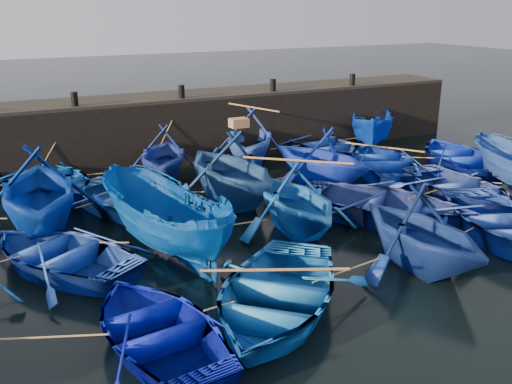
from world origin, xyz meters
name	(u,v)px	position (x,y,z in m)	size (l,w,h in m)	color
ground	(312,253)	(0.00, 0.00, 0.00)	(120.00, 120.00, 0.00)	black
quay_wall	(176,129)	(0.00, 10.50, 1.25)	(26.00, 2.50, 2.50)	black
quay_top	(174,96)	(0.00, 10.50, 2.56)	(26.00, 2.50, 0.12)	black
bollard_1	(74,99)	(-4.00, 9.60, 2.87)	(0.24, 0.24, 0.50)	black
bollard_2	(182,92)	(0.00, 9.60, 2.87)	(0.24, 0.24, 0.50)	black
bollard_3	(273,85)	(4.00, 9.60, 2.87)	(0.24, 0.24, 0.50)	black
bollard_4	(352,80)	(8.00, 9.60, 2.87)	(0.24, 0.24, 0.50)	black
boat_1	(44,180)	(-5.50, 7.88, 0.54)	(3.70, 5.18, 1.07)	#043FB3
boat_2	(163,154)	(-1.45, 7.66, 1.02)	(3.34, 3.87, 2.04)	navy
boat_3	(250,137)	(2.24, 8.17, 1.15)	(3.75, 4.35, 2.29)	blue
boat_4	(321,144)	(5.55, 8.23, 0.49)	(3.39, 4.74, 0.98)	navy
boat_5	(372,128)	(8.24, 8.28, 0.91)	(1.78, 4.71, 1.82)	#022BAE
boat_7	(39,188)	(-5.97, 4.60, 1.29)	(4.23, 4.91, 2.59)	#032A90
boat_8	(130,199)	(-3.42, 4.89, 0.49)	(3.37, 4.72, 0.98)	blue
boat_9	(231,167)	(-0.32, 4.34, 1.23)	(4.04, 4.69, 2.47)	navy
boat_10	(321,156)	(3.25, 4.67, 1.07)	(3.52, 4.08, 2.15)	#102ED4
boat_11	(383,161)	(6.16, 4.90, 0.50)	(3.43, 4.79, 0.99)	#0C2DA8
boat_12	(460,157)	(9.16, 4.02, 0.52)	(3.56, 4.98, 1.03)	#0A27C3
boat_14	(61,253)	(-5.88, 1.83, 0.46)	(3.16, 4.42, 0.92)	#183BA3
boat_15	(164,221)	(-3.43, 1.50, 0.97)	(1.88, 5.00, 1.93)	navy
boat_16	(296,198)	(0.32, 1.36, 1.03)	(3.38, 3.92, 2.06)	blue
boat_17	(384,203)	(3.10, 0.99, 0.54)	(3.74, 5.23, 1.08)	navy
boat_18	(460,188)	(6.33, 1.25, 0.49)	(3.35, 4.68, 0.97)	navy
boat_21	(158,328)	(-4.80, -2.35, 0.43)	(2.95, 4.12, 0.86)	#00088A
boat_22	(275,294)	(-2.33, -2.30, 0.51)	(3.49, 4.88, 1.01)	#0F54A6
boat_23	(421,229)	(1.81, -1.93, 1.04)	(3.40, 3.94, 2.07)	navy
boat_24	(502,221)	(5.09, -1.51, 0.52)	(3.60, 5.03, 1.04)	#1A3AA1
wooden_crate	(239,123)	(-0.02, 4.34, 2.61)	(0.55, 0.39, 0.28)	#936140
mooring_ropes	(230,172)	(-0.09, 4.95, 0.88)	(17.67, 11.89, 2.10)	tan
loose_oars	(305,158)	(1.60, 3.03, 1.62)	(10.75, 12.55, 1.36)	#99724C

